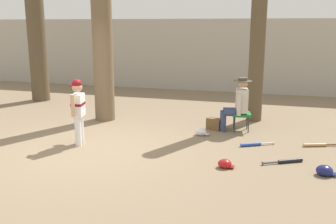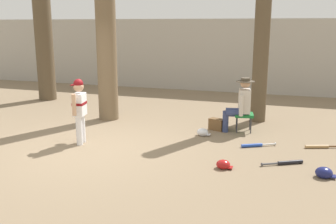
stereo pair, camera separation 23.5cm
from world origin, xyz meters
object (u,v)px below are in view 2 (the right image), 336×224
(tree_behind_spectator, at_px, (262,42))
(bat_blue_youth, at_px, (255,145))
(seated_spectator, at_px, (240,103))
(bat_black_composite, at_px, (287,163))
(folding_stool, at_px, (244,115))
(bat_wood_tan, at_px, (320,147))
(batting_helmet_navy, at_px, (324,173))
(batting_helmet_red, at_px, (223,165))
(young_ballplayer, at_px, (79,107))
(tree_near_player, at_px, (105,4))
(handbag_beside_stool, at_px, (217,124))
(batting_helmet_white, at_px, (203,132))
(tree_far_left, at_px, (43,22))

(tree_behind_spectator, distance_m, bat_blue_youth, 2.84)
(seated_spectator, xyz_separation_m, bat_black_composite, (1.08, -1.84, -0.61))
(folding_stool, relative_size, bat_wood_tan, 0.64)
(batting_helmet_navy, height_order, batting_helmet_red, batting_helmet_navy)
(bat_wood_tan, bearing_deg, tree_behind_spectator, 126.77)
(tree_behind_spectator, bearing_deg, batting_helmet_red, -93.72)
(young_ballplayer, distance_m, batting_helmet_red, 3.08)
(seated_spectator, distance_m, batting_helmet_navy, 2.84)
(tree_behind_spectator, height_order, batting_helmet_navy, tree_behind_spectator)
(tree_near_player, height_order, handbag_beside_stool, tree_near_player)
(folding_stool, bearing_deg, batting_helmet_red, -90.42)
(handbag_beside_stool, height_order, bat_black_composite, handbag_beside_stool)
(tree_near_player, bearing_deg, batting_helmet_red, -36.46)
(batting_helmet_white, bearing_deg, handbag_beside_stool, 69.96)
(batting_helmet_navy, bearing_deg, tree_behind_spectator, 111.82)
(batting_helmet_red, bearing_deg, tree_far_left, 146.66)
(tree_behind_spectator, distance_m, bat_wood_tan, 2.95)
(young_ballplayer, distance_m, batting_helmet_white, 2.64)
(bat_blue_youth, xyz_separation_m, batting_helmet_navy, (1.19, -1.21, 0.04))
(batting_helmet_navy, bearing_deg, tree_near_player, 154.30)
(folding_stool, height_order, bat_black_composite, folding_stool)
(tree_near_player, distance_m, bat_wood_tan, 5.72)
(tree_near_player, height_order, batting_helmet_red, tree_near_player)
(bat_black_composite, bearing_deg, bat_blue_youth, 127.96)
(seated_spectator, height_order, bat_wood_tan, seated_spectator)
(batting_helmet_white, bearing_deg, young_ballplayer, -149.52)
(folding_stool, relative_size, bat_blue_youth, 0.72)
(tree_behind_spectator, distance_m, batting_helmet_white, 2.69)
(folding_stool, bearing_deg, tree_near_player, 178.27)
(batting_helmet_white, bearing_deg, batting_helmet_navy, -35.39)
(tree_behind_spectator, bearing_deg, batting_helmet_navy, -68.18)
(seated_spectator, xyz_separation_m, batting_helmet_white, (-0.69, -0.60, -0.57))
(tree_behind_spectator, distance_m, batting_helmet_red, 3.92)
(tree_near_player, relative_size, tree_far_left, 1.12)
(folding_stool, distance_m, bat_black_composite, 2.13)
(tree_near_player, height_order, bat_wood_tan, tree_near_player)
(tree_far_left, height_order, bat_black_composite, tree_far_left)
(tree_far_left, bearing_deg, bat_black_composite, -26.47)
(handbag_beside_stool, distance_m, batting_helmet_navy, 3.06)
(tree_behind_spectator, relative_size, bat_wood_tan, 6.07)
(tree_behind_spectator, xyz_separation_m, tree_far_left, (-6.61, 0.75, 0.48))
(handbag_beside_stool, bearing_deg, batting_helmet_red, -76.10)
(folding_stool, relative_size, bat_black_composite, 0.68)
(handbag_beside_stool, distance_m, bat_wood_tan, 2.25)
(folding_stool, bearing_deg, bat_wood_tan, -25.39)
(young_ballplayer, height_order, bat_black_composite, young_ballplayer)
(tree_behind_spectator, height_order, young_ballplayer, tree_behind_spectator)
(bat_black_composite, bearing_deg, tree_near_player, 155.81)
(handbag_beside_stool, relative_size, batting_helmet_red, 1.25)
(tree_near_player, xyz_separation_m, batting_helmet_navy, (4.92, -2.37, -2.72))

